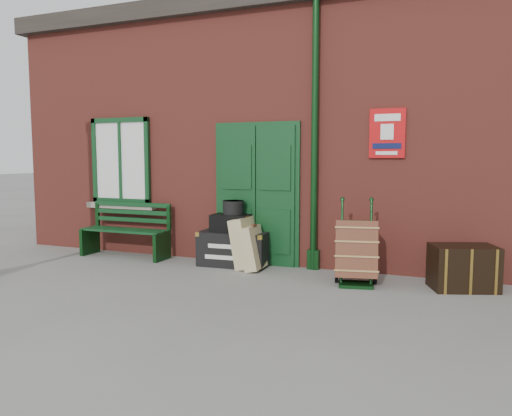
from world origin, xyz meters
The scene contains 10 objects.
ground centered at (0.00, 0.00, 0.00)m, with size 80.00×80.00×0.00m, color gray.
station_building centered at (0.00, 3.49, 2.16)m, with size 10.30×4.30×4.36m.
bench centered at (-2.61, 1.20, 0.48)m, with size 1.56×0.49×0.96m.
houdini_trunk centered at (-0.59, 1.25, 0.27)m, with size 1.08×0.60×0.54m, color black.
strongbox centered at (-0.64, 1.25, 0.68)m, with size 0.60×0.43×0.27m, color black.
hatbox centered at (-0.61, 1.25, 0.92)m, with size 0.33×0.33×0.22m, color black.
suitcase_back centered at (-0.37, 1.14, 0.39)m, with size 0.22×0.55×0.76m, color #C7B683.
suitcase_front centered at (-0.19, 1.04, 0.34)m, with size 0.20×0.49×0.65m, color #C7B683.
porter_trolley centered at (1.42, 0.79, 0.44)m, with size 0.66×0.70×1.14m.
dark_trunk centered at (2.76, 1.03, 0.29)m, with size 0.80×0.52×0.58m, color black.
Camera 1 is at (2.66, -5.86, 1.71)m, focal length 35.00 mm.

